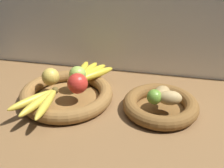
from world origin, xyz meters
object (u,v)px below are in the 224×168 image
Objects in this scene: fruit_bowl_right at (160,105)px; banana_bunch_back at (89,73)px; potato_small at (170,98)px; apple_golden_left at (50,77)px; apple_green_back at (78,75)px; lime_near at (154,97)px; banana_bunch_front at (40,102)px; fruit_bowl_left at (67,95)px; apple_red_right at (78,83)px; potato_large at (162,93)px.

banana_bunch_back reaches higher than fruit_bowl_right.
apple_golden_left is at bearing 174.55° from potato_small.
apple_green_back is 37.09cm from potato_small.
fruit_bowl_right is 5.19× the size of lime_near.
apple_golden_left is 40.77cm from lime_near.
banana_bunch_front is at bearing -162.20° from fruit_bowl_right.
banana_bunch_front is (-4.57, -13.07, 4.25)cm from fruit_bowl_left.
apple_red_right is 30.66cm from potato_large.
fruit_bowl_left is at bearing 70.71° from banana_bunch_front.
potato_small is at bearing -13.45° from apple_green_back.
fruit_bowl_right is 33.08cm from banana_bunch_back.
fruit_bowl_left is 1.84× the size of banana_bunch_back.
fruit_bowl_right is at bearing -9.80° from apple_green_back.
apple_red_right is 15.22cm from banana_bunch_front.
banana_bunch_back is (10.16, 24.98, 0.13)cm from banana_bunch_front.
fruit_bowl_left is 36.13cm from fruit_bowl_right.
fruit_bowl_right is 6.87cm from lime_near.
fruit_bowl_right is 43.27cm from apple_golden_left.
lime_near is (-2.34, -3.51, 5.42)cm from fruit_bowl_right.
apple_golden_left is at bearing 178.04° from potato_large.
apple_red_right is 1.44× the size of lime_near.
potato_large is (33.16, -5.73, -0.99)cm from apple_green_back.
fruit_bowl_left is 1.31× the size of fruit_bowl_right.
banana_bunch_back is at bearing 64.88° from fruit_bowl_left.
fruit_bowl_right is 34.21cm from apple_green_back.
potato_large is at bearing 56.31° from lime_near.
lime_near is at bearing -123.69° from fruit_bowl_right.
banana_bunch_back is (0.02, 13.87, -2.23)cm from apple_red_right.
apple_golden_left is (-6.67, 1.46, 6.21)cm from fruit_bowl_left.
apple_green_back is at bearing 68.14° from banana_bunch_front.
lime_near is (38.36, 9.56, 1.19)cm from banana_bunch_front.
fruit_bowl_right is 1.37× the size of banana_bunch_front.
banana_bunch_front is at bearing -162.20° from potato_large.
fruit_bowl_left is at bearing 175.75° from potato_small.
apple_red_right reaches higher than fruit_bowl_left.
banana_bunch_back is (2.61, 6.18, -1.81)cm from apple_green_back.
apple_green_back is 33.67cm from potato_large.
apple_red_right is at bearing -15.66° from apple_golden_left.
fruit_bowl_left is 36.50cm from potato_large.
apple_golden_left is 45.91cm from potato_small.
potato_small reaches higher than fruit_bowl_right.
apple_golden_left is at bearing 98.20° from banana_bunch_front.
apple_green_back is 1.28× the size of lime_near.
apple_green_back is 0.35× the size of banana_bunch_back.
fruit_bowl_left is 5.27× the size of apple_golden_left.
banana_bunch_front reaches higher than fruit_bowl_left.
apple_red_right is (12.23, -3.43, 0.41)cm from apple_golden_left.
apple_red_right is 0.38× the size of banana_bunch_front.
banana_bunch_front is at bearing -111.86° from apple_green_back.
banana_bunch_front is at bearing -81.80° from apple_golden_left.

